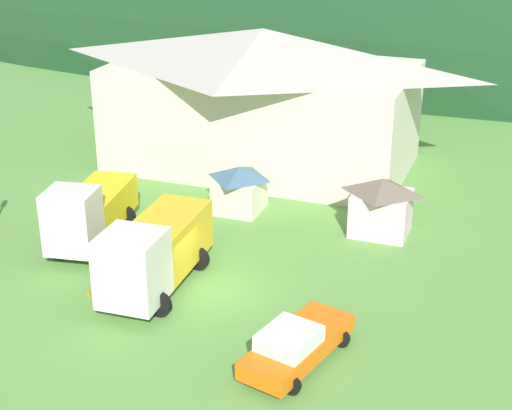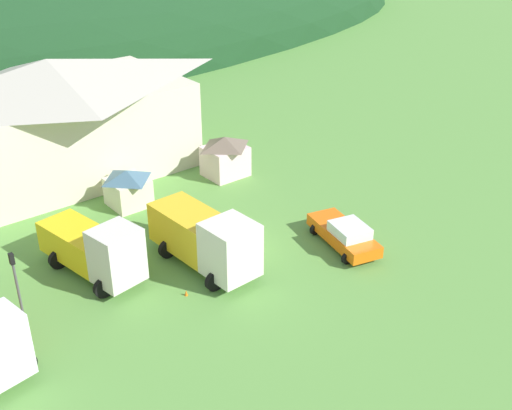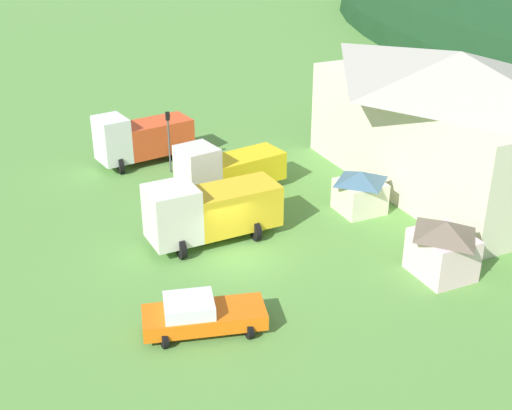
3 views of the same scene
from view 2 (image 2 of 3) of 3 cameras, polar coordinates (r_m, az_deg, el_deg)
ground_plane at (r=37.60m, az=-1.80°, el=-3.70°), size 200.00×200.00×0.00m
depot_building at (r=47.14m, az=-17.57°, el=7.50°), size 19.32×10.87×8.48m
play_shed_cream at (r=42.46m, az=-11.40°, el=1.56°), size 2.60×2.70×2.52m
play_shed_pink at (r=45.88m, az=-2.78°, el=4.43°), size 3.06×2.70×2.97m
flatbed_truck_yellow at (r=35.13m, az=-14.14°, el=-3.81°), size 3.74×7.11×3.53m
heavy_rig_striped at (r=34.86m, az=-4.43°, el=-2.96°), size 3.47×7.32×3.54m
service_pickup_orange at (r=37.53m, az=7.94°, el=-2.58°), size 3.23×5.62×1.66m
traffic_light_west at (r=31.78m, az=-20.62°, el=-6.60°), size 0.20×0.32×4.21m
traffic_cone_near_pickup at (r=33.64m, az=-6.25°, el=-8.05°), size 0.36×0.36×0.65m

